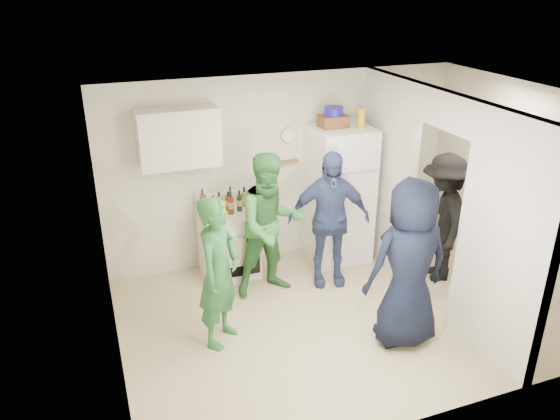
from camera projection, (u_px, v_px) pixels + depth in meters
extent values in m
plane|color=#BEB186|center=(336.00, 316.00, 6.29)|extent=(4.80, 4.80, 0.00)
plane|color=silver|center=(284.00, 168.00, 7.26)|extent=(4.80, 0.00, 4.80)
plane|color=silver|center=(436.00, 299.00, 4.33)|extent=(4.80, 0.00, 4.80)
plane|color=silver|center=(107.00, 254.00, 5.03)|extent=(0.00, 3.40, 3.40)
plane|color=silver|center=(520.00, 189.00, 6.56)|extent=(0.00, 3.40, 3.40)
plane|color=white|center=(347.00, 100.00, 5.30)|extent=(4.80, 4.80, 0.00)
cube|color=silver|center=(386.00, 172.00, 7.13)|extent=(0.12, 1.20, 2.50)
cube|color=silver|center=(504.00, 243.00, 5.23)|extent=(0.12, 1.20, 2.50)
cube|color=silver|center=(448.00, 110.00, 5.76)|extent=(0.12, 1.00, 0.40)
cube|color=white|center=(229.00, 244.00, 7.02)|extent=(0.73, 0.61, 0.87)
cube|color=silver|center=(179.00, 138.00, 6.42)|extent=(0.95, 0.34, 0.70)
cube|color=white|center=(339.00, 194.00, 7.29)|extent=(0.76, 0.73, 1.84)
cube|color=brown|center=(333.00, 121.00, 6.90)|extent=(0.35, 0.25, 0.15)
cylinder|color=#19148F|center=(333.00, 111.00, 6.85)|extent=(0.24, 0.24, 0.11)
cylinder|color=yellow|center=(361.00, 118.00, 6.85)|extent=(0.09, 0.09, 0.25)
cylinder|color=white|center=(289.00, 135.00, 7.08)|extent=(0.22, 0.02, 0.22)
cube|color=olive|center=(286.00, 162.00, 7.18)|extent=(0.35, 0.08, 0.03)
cube|color=black|center=(513.00, 152.00, 6.57)|extent=(0.03, 0.70, 0.80)
cube|color=white|center=(512.00, 152.00, 6.56)|extent=(0.04, 0.76, 0.86)
cube|color=white|center=(515.00, 124.00, 6.42)|extent=(0.04, 0.82, 0.18)
cylinder|color=yellow|center=(222.00, 212.00, 6.57)|extent=(0.09, 0.09, 0.25)
cylinder|color=#AB0F0B|center=(249.00, 212.00, 6.72)|extent=(0.09, 0.09, 0.12)
imported|color=#2B6C39|center=(219.00, 272.00, 5.57)|extent=(0.69, 0.71, 1.65)
imported|color=#377E42|center=(271.00, 226.00, 6.45)|extent=(0.90, 0.72, 1.78)
imported|color=navy|center=(329.00, 219.00, 6.67)|extent=(1.09, 0.66, 1.73)
imported|color=black|center=(409.00, 265.00, 5.54)|extent=(0.92, 0.63, 1.83)
imported|color=black|center=(443.00, 218.00, 6.80)|extent=(0.99, 1.23, 1.66)
cylinder|color=brown|center=(203.00, 201.00, 6.80)|extent=(0.07, 0.07, 0.32)
cylinder|color=#1A4F21|center=(213.00, 207.00, 6.66)|extent=(0.06, 0.06, 0.29)
cylinder|color=#AFB8BE|center=(219.00, 201.00, 6.88)|extent=(0.07, 0.07, 0.24)
cylinder|color=maroon|center=(231.00, 203.00, 6.76)|extent=(0.07, 0.07, 0.30)
cylinder|color=#B3B9C6|center=(230.00, 197.00, 6.96)|extent=(0.06, 0.06, 0.28)
cylinder|color=#15391B|center=(239.00, 201.00, 6.85)|extent=(0.07, 0.07, 0.28)
cylinder|color=olive|center=(244.00, 197.00, 6.99)|extent=(0.08, 0.08, 0.26)
cylinder|color=silver|center=(206.00, 208.00, 6.58)|extent=(0.06, 0.06, 0.33)
cylinder|color=#542D0E|center=(228.00, 201.00, 6.89)|extent=(0.08, 0.08, 0.25)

